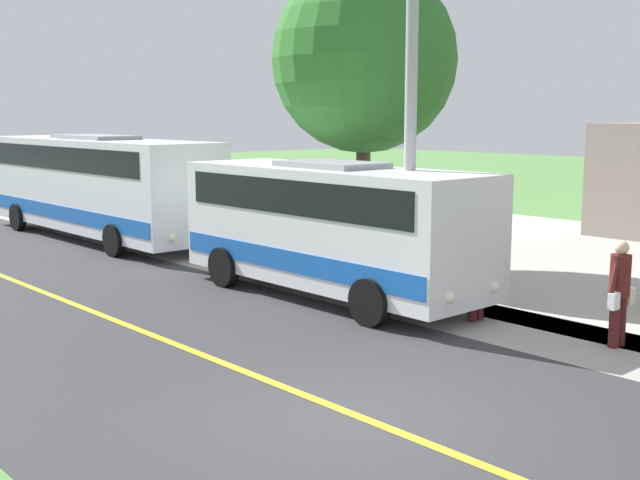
# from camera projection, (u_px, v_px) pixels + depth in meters

# --- Properties ---
(ground_plane) EXTENTS (120.00, 120.00, 0.00)m
(ground_plane) POSITION_uv_depth(u_px,v_px,m) (358.00, 417.00, 10.32)
(ground_plane) COLOR #548442
(road_surface) EXTENTS (8.00, 100.00, 0.01)m
(road_surface) POSITION_uv_depth(u_px,v_px,m) (358.00, 417.00, 10.32)
(road_surface) COLOR #333335
(road_surface) RESTS_ON ground
(sidewalk) EXTENTS (2.40, 100.00, 0.01)m
(sidewalk) POSITION_uv_depth(u_px,v_px,m) (573.00, 341.00, 13.75)
(sidewalk) COLOR #9E9991
(sidewalk) RESTS_ON ground
(road_centre_line) EXTENTS (0.16, 100.00, 0.00)m
(road_centre_line) POSITION_uv_depth(u_px,v_px,m) (358.00, 416.00, 10.32)
(road_centre_line) COLOR gold
(road_centre_line) RESTS_ON ground
(shuttle_bus_front) EXTENTS (2.58, 7.56, 2.88)m
(shuttle_bus_front) POSITION_uv_depth(u_px,v_px,m) (331.00, 223.00, 16.95)
(shuttle_bus_front) COLOR white
(shuttle_bus_front) RESTS_ON ground
(transit_bus_rear) EXTENTS (2.72, 10.97, 3.22)m
(transit_bus_rear) POSITION_uv_depth(u_px,v_px,m) (97.00, 182.00, 24.93)
(transit_bus_rear) COLOR white
(transit_bus_rear) RESTS_ON ground
(pedestrian_with_bags) EXTENTS (0.72, 0.34, 1.80)m
(pedestrian_with_bags) POSITION_uv_depth(u_px,v_px,m) (620.00, 290.00, 13.30)
(pedestrian_with_bags) COLOR #4C1919
(pedestrian_with_bags) RESTS_ON ground
(pedestrian_waiting) EXTENTS (0.72, 0.34, 1.81)m
(pedestrian_waiting) POSITION_uv_depth(u_px,v_px,m) (477.00, 270.00, 14.99)
(pedestrian_waiting) COLOR #4C1919
(pedestrian_waiting) RESTS_ON ground
(street_light_pole) EXTENTS (1.97, 0.24, 8.54)m
(street_light_pole) POSITION_uv_depth(u_px,v_px,m) (407.00, 71.00, 15.49)
(street_light_pole) COLOR #9E9EA3
(street_light_pole) RESTS_ON ground
(tree_curbside) EXTENTS (4.62, 4.62, 7.51)m
(tree_curbside) POSITION_uv_depth(u_px,v_px,m) (364.00, 60.00, 19.79)
(tree_curbside) COLOR brown
(tree_curbside) RESTS_ON ground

